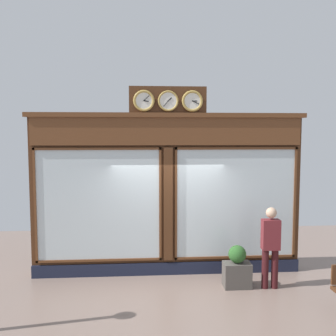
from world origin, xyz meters
TOP-DOWN VIEW (x-y plane):
  - shop_facade at (-0.00, -0.13)m, footprint 6.17×0.42m
  - pedestrian at (-2.04, 0.92)m, footprint 0.37×0.23m
  - planter_box at (-1.38, 0.82)m, footprint 0.56×0.36m
  - planter_shrub at (-1.38, 0.82)m, footprint 0.37×0.37m

SIDE VIEW (x-z plane):
  - planter_box at x=-1.38m, z-range 0.00..0.52m
  - planter_shrub at x=-1.38m, z-range 0.52..0.88m
  - pedestrian at x=-2.04m, z-range 0.09..1.78m
  - shop_facade at x=0.00m, z-range -0.26..3.96m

